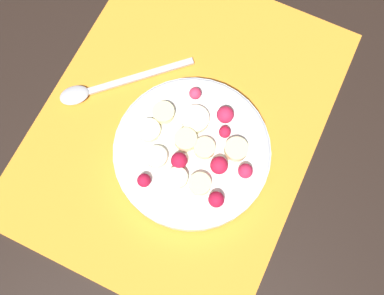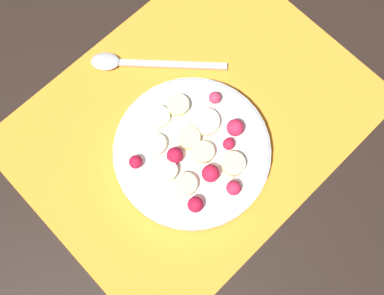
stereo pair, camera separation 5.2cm
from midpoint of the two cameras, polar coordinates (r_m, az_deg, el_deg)
ground_plane at (r=0.57m, az=-4.13°, el=2.91°), size 3.00×3.00×0.00m
placemat at (r=0.57m, az=-4.15°, el=3.01°), size 0.45×0.35×0.01m
fruit_bowl at (r=0.54m, az=-2.70°, el=-0.97°), size 0.20×0.20×0.05m
spoon at (r=0.60m, az=-14.58°, el=7.31°), size 0.14×0.15×0.01m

